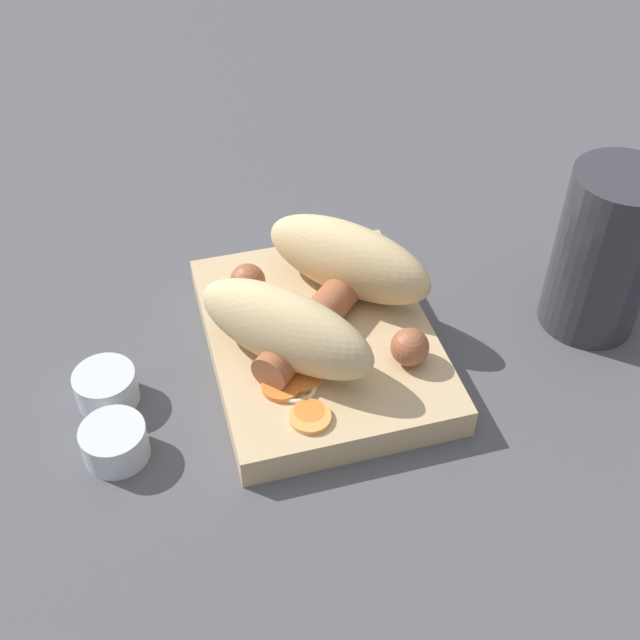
{
  "coord_description": "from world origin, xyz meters",
  "views": [
    {
      "loc": [
        0.42,
        -0.11,
        0.44
      ],
      "look_at": [
        0.0,
        0.0,
        0.03
      ],
      "focal_mm": 45.0,
      "sensor_mm": 36.0,
      "label": 1
    }
  ],
  "objects_px": {
    "sausage": "(325,313)",
    "condiment_cup_near": "(107,389)",
    "food_tray": "(320,341)",
    "condiment_cup_far": "(115,444)",
    "drink_glass": "(605,252)",
    "bread_roll": "(318,292)"
  },
  "relations": [
    {
      "from": "sausage",
      "to": "condiment_cup_near",
      "type": "distance_m",
      "value": 0.17
    },
    {
      "from": "sausage",
      "to": "condiment_cup_near",
      "type": "relative_size",
      "value": 2.88
    },
    {
      "from": "food_tray",
      "to": "condiment_cup_far",
      "type": "xyz_separation_m",
      "value": [
        0.06,
        -0.16,
        -0.0
      ]
    },
    {
      "from": "condiment_cup_near",
      "to": "condiment_cup_far",
      "type": "height_order",
      "value": "same"
    },
    {
      "from": "sausage",
      "to": "condiment_cup_far",
      "type": "relative_size",
      "value": 2.88
    },
    {
      "from": "sausage",
      "to": "condiment_cup_far",
      "type": "height_order",
      "value": "sausage"
    },
    {
      "from": "drink_glass",
      "to": "food_tray",
      "type": "bearing_deg",
      "value": -94.99
    },
    {
      "from": "food_tray",
      "to": "bread_roll",
      "type": "height_order",
      "value": "bread_roll"
    },
    {
      "from": "food_tray",
      "to": "sausage",
      "type": "xyz_separation_m",
      "value": [
        -0.0,
        0.0,
        0.03
      ]
    },
    {
      "from": "sausage",
      "to": "condiment_cup_far",
      "type": "distance_m",
      "value": 0.18
    },
    {
      "from": "drink_glass",
      "to": "condiment_cup_near",
      "type": "bearing_deg",
      "value": -92.06
    },
    {
      "from": "condiment_cup_near",
      "to": "condiment_cup_far",
      "type": "distance_m",
      "value": 0.05
    },
    {
      "from": "sausage",
      "to": "condiment_cup_far",
      "type": "bearing_deg",
      "value": -69.93
    },
    {
      "from": "condiment_cup_far",
      "to": "condiment_cup_near",
      "type": "bearing_deg",
      "value": -178.1
    },
    {
      "from": "food_tray",
      "to": "drink_glass",
      "type": "xyz_separation_m",
      "value": [
        0.02,
        0.22,
        0.06
      ]
    },
    {
      "from": "sausage",
      "to": "drink_glass",
      "type": "bearing_deg",
      "value": 84.21
    },
    {
      "from": "condiment_cup_near",
      "to": "drink_glass",
      "type": "relative_size",
      "value": 0.33
    },
    {
      "from": "bread_roll",
      "to": "sausage",
      "type": "relative_size",
      "value": 1.5
    },
    {
      "from": "food_tray",
      "to": "sausage",
      "type": "bearing_deg",
      "value": 118.6
    },
    {
      "from": "bread_roll",
      "to": "condiment_cup_near",
      "type": "distance_m",
      "value": 0.17
    },
    {
      "from": "bread_roll",
      "to": "drink_glass",
      "type": "distance_m",
      "value": 0.22
    },
    {
      "from": "sausage",
      "to": "condiment_cup_far",
      "type": "xyz_separation_m",
      "value": [
        0.06,
        -0.16,
        -0.03
      ]
    }
  ]
}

